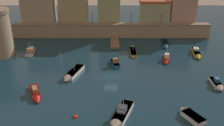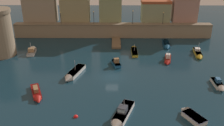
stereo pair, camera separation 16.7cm
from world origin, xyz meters
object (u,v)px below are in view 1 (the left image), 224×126
(moored_boat_8, at_px, (116,62))
(moored_boat_9, at_px, (198,53))
(moored_boat_5, at_px, (168,60))
(moored_boat_11, at_px, (32,50))
(moored_boat_7, at_px, (134,50))
(moored_boat_10, at_px, (219,84))
(moored_boat_0, at_px, (122,116))
(quay_lamp_3, at_px, (163,16))
(quay_lamp_1, at_px, (93,15))
(quay_lamp_2, at_px, (133,15))
(moored_boat_2, at_px, (37,94))
(moored_boat_3, at_px, (73,74))
(moored_boat_1, at_px, (191,115))
(quay_lamp_0, at_px, (60,16))
(moored_boat_4, at_px, (166,45))
(mooring_buoy_0, at_px, (76,117))

(moored_boat_8, relative_size, moored_boat_9, 0.66)
(moored_boat_5, xyz_separation_m, moored_boat_8, (-11.55, -1.62, 0.10))
(moored_boat_11, bearing_deg, moored_boat_7, -96.06)
(moored_boat_8, distance_m, moored_boat_10, 20.83)
(moored_boat_0, bearing_deg, quay_lamp_3, -177.82)
(moored_boat_5, bearing_deg, moored_boat_7, -115.82)
(quay_lamp_1, height_order, quay_lamp_2, quay_lamp_2)
(moored_boat_2, relative_size, moored_boat_3, 0.85)
(moored_boat_10, bearing_deg, moored_boat_5, -147.82)
(moored_boat_9, bearing_deg, moored_boat_5, -58.68)
(quay_lamp_1, xyz_separation_m, moored_boat_7, (10.49, -11.39, -5.84))
(moored_boat_7, bearing_deg, moored_boat_10, -140.40)
(moored_boat_1, distance_m, moored_boat_11, 40.26)
(quay_lamp_0, distance_m, moored_boat_11, 13.98)
(quay_lamp_1, relative_size, moored_boat_10, 0.72)
(moored_boat_0, height_order, moored_boat_8, moored_boat_0)
(quay_lamp_3, relative_size, moored_boat_10, 0.68)
(moored_boat_7, bearing_deg, moored_boat_11, 91.40)
(moored_boat_4, bearing_deg, quay_lamp_2, -126.69)
(quay_lamp_3, distance_m, moored_boat_4, 9.46)
(quay_lamp_0, xyz_separation_m, moored_boat_9, (34.42, -13.63, -5.58))
(moored_boat_11, bearing_deg, quay_lamp_3, -77.47)
(moored_boat_5, distance_m, moored_boat_9, 8.54)
(moored_boat_7, distance_m, moored_boat_8, 8.64)
(moored_boat_2, xyz_separation_m, moored_boat_8, (13.32, 13.04, 0.13))
(quay_lamp_1, xyz_separation_m, moored_boat_0, (6.71, -37.98, -5.63))
(moored_boat_4, distance_m, mooring_buoy_0, 35.64)
(moored_boat_10, bearing_deg, moored_boat_7, -139.91)
(moored_boat_1, xyz_separation_m, moored_boat_10, (7.58, 9.09, 0.01))
(moored_boat_4, height_order, moored_boat_8, moored_boat_8)
(moored_boat_4, xyz_separation_m, mooring_buoy_0, (-19.08, -30.10, -0.30))
(quay_lamp_0, bearing_deg, moored_boat_5, -32.74)
(quay_lamp_2, distance_m, moored_boat_9, 20.78)
(moored_boat_2, bearing_deg, quay_lamp_0, 160.35)
(moored_boat_7, distance_m, moored_boat_10, 22.02)
(moored_boat_10, bearing_deg, moored_boat_0, -60.76)
(moored_boat_2, xyz_separation_m, moored_boat_7, (17.85, 20.39, -0.03))
(moored_boat_0, height_order, moored_boat_1, moored_boat_0)
(moored_boat_2, bearing_deg, moored_boat_3, 122.95)
(quay_lamp_0, xyz_separation_m, moored_boat_8, (15.08, -18.74, -5.55))
(mooring_buoy_0, bearing_deg, moored_boat_10, 20.58)
(moored_boat_3, xyz_separation_m, moored_boat_4, (21.40, 16.83, -0.11))
(moored_boat_0, height_order, moored_boat_5, moored_boat_0)
(moored_boat_7, xyz_separation_m, moored_boat_10, (13.89, -17.08, 0.11))
(quay_lamp_1, xyz_separation_m, moored_boat_11, (-14.12, -11.79, -5.77))
(quay_lamp_0, relative_size, moored_boat_9, 0.46)
(moored_boat_9, relative_size, moored_boat_11, 1.23)
(quay_lamp_0, bearing_deg, moored_boat_3, -74.34)
(mooring_buoy_0, bearing_deg, moored_boat_11, 118.70)
(mooring_buoy_0, bearing_deg, moored_boat_0, -3.10)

